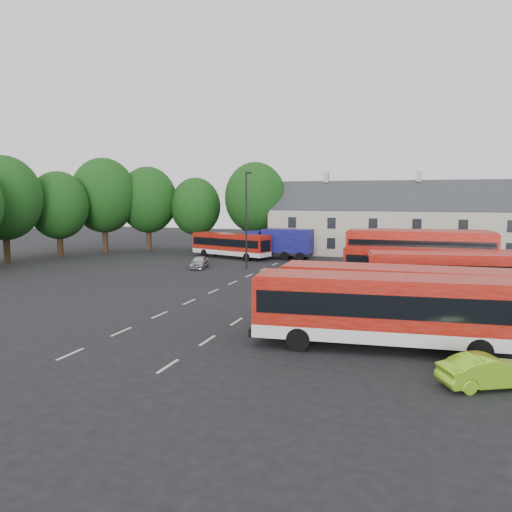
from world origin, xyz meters
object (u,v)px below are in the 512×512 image
at_px(lamppost, 246,218).
at_px(box_truck, 279,242).
at_px(bus_row_a, 386,306).
at_px(silver_car, 199,262).
at_px(lime_car, 489,371).
at_px(bus_dd_south, 419,256).

bearing_deg(lamppost, box_truck, 85.95).
relative_size(bus_row_a, silver_car, 3.45).
xyz_separation_m(lime_car, lamppost, (-19.12, 25.73, 4.43)).
relative_size(lime_car, lamppost, 0.39).
bearing_deg(silver_car, box_truck, 47.91).
xyz_separation_m(bus_row_a, lamppost, (-15.02, 22.12, 2.97)).
xyz_separation_m(silver_car, lamppost, (4.77, 0.73, 4.43)).
distance_m(box_truck, silver_car, 11.37).
bearing_deg(lime_car, lamppost, 8.15).
xyz_separation_m(silver_car, lime_car, (23.88, -25.00, -0.00)).
relative_size(bus_row_a, box_truck, 1.57).
bearing_deg(box_truck, lamppost, -91.17).
xyz_separation_m(box_truck, lime_car, (18.47, -34.92, -1.31)).
relative_size(box_truck, lime_car, 2.13).
distance_m(lime_car, lamppost, 32.36).
height_order(bus_dd_south, box_truck, bus_dd_south).
distance_m(box_truck, lime_car, 39.52).
xyz_separation_m(box_truck, lamppost, (-0.65, -9.19, 3.12)).
bearing_deg(silver_car, lime_car, -59.75).
xyz_separation_m(bus_dd_south, lime_car, (2.94, -20.32, -1.95)).
xyz_separation_m(bus_dd_south, lamppost, (-16.18, 5.41, 2.48)).
bearing_deg(lamppost, lime_car, -53.39).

